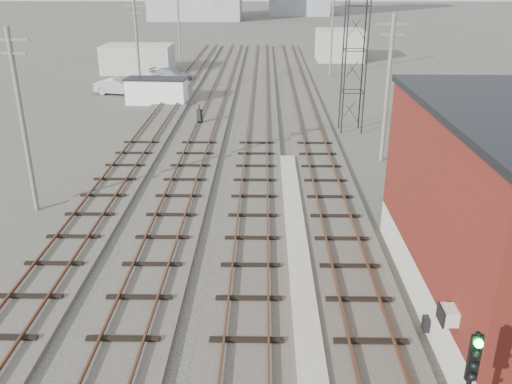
{
  "coord_description": "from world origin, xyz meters",
  "views": [
    {
      "loc": [
        -0.95,
        -4.92,
        11.28
      ],
      "look_at": [
        -1.32,
        17.21,
        2.2
      ],
      "focal_mm": 38.0,
      "sensor_mm": 36.0,
      "label": 1
    }
  ],
  "objects_px": {
    "car_grey": "(171,75)",
    "switch_stand": "(200,116)",
    "car_silver": "(119,86)",
    "site_trailer": "(157,91)",
    "car_red": "(119,85)"
  },
  "relations": [
    {
      "from": "car_grey",
      "to": "car_red",
      "type": "bearing_deg",
      "value": 157.64
    },
    {
      "from": "site_trailer",
      "to": "car_grey",
      "type": "distance_m",
      "value": 10.9
    },
    {
      "from": "switch_stand",
      "to": "car_silver",
      "type": "xyz_separation_m",
      "value": [
        -9.21,
        11.23,
        0.07
      ]
    },
    {
      "from": "switch_stand",
      "to": "car_grey",
      "type": "height_order",
      "value": "switch_stand"
    },
    {
      "from": "car_red",
      "to": "car_silver",
      "type": "xyz_separation_m",
      "value": [
        0.27,
        -1.08,
        0.09
      ]
    },
    {
      "from": "car_silver",
      "to": "car_grey",
      "type": "relative_size",
      "value": 0.99
    },
    {
      "from": "site_trailer",
      "to": "car_grey",
      "type": "bearing_deg",
      "value": 96.44
    },
    {
      "from": "site_trailer",
      "to": "car_red",
      "type": "relative_size",
      "value": 1.41
    },
    {
      "from": "car_red",
      "to": "car_silver",
      "type": "relative_size",
      "value": 0.85
    },
    {
      "from": "car_grey",
      "to": "switch_stand",
      "type": "bearing_deg",
      "value": -150.97
    },
    {
      "from": "site_trailer",
      "to": "switch_stand",
      "type": "bearing_deg",
      "value": -53.83
    },
    {
      "from": "car_silver",
      "to": "car_grey",
      "type": "xyz_separation_m",
      "value": [
        4.0,
        7.07,
        -0.09
      ]
    },
    {
      "from": "car_red",
      "to": "car_grey",
      "type": "height_order",
      "value": "car_grey"
    },
    {
      "from": "car_red",
      "to": "car_grey",
      "type": "bearing_deg",
      "value": -17.87
    },
    {
      "from": "car_silver",
      "to": "car_red",
      "type": "bearing_deg",
      "value": 27.05
    }
  ]
}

